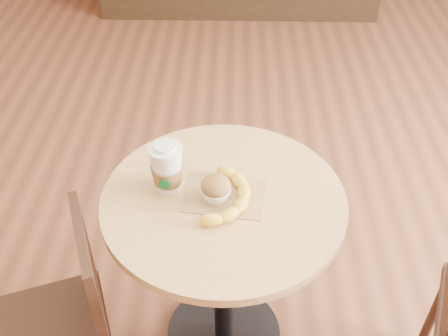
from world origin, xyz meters
name	(u,v)px	position (x,y,z in m)	size (l,w,h in m)	color
cafe_table	(224,242)	(-0.05, 0.06, 0.55)	(0.74, 0.74, 0.75)	black
chair_left	(67,318)	(-0.53, -0.17, 0.44)	(0.45, 0.45, 0.79)	black
kraft_bag	(224,195)	(-0.05, 0.06, 0.75)	(0.24, 0.18, 0.00)	#9E7A4C
coffee_cup	(167,169)	(-0.22, 0.09, 0.82)	(0.10, 0.10, 0.17)	silver
muffin	(216,189)	(-0.08, 0.04, 0.79)	(0.09, 0.09, 0.08)	white
banana	(229,195)	(-0.04, 0.04, 0.77)	(0.16, 0.28, 0.04)	yellow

